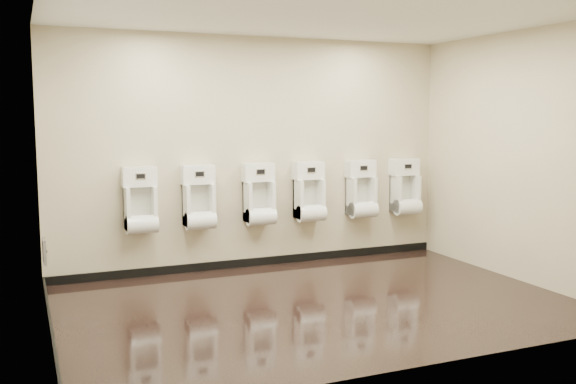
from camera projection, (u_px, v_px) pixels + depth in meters
name	position (u px, v px, depth m)	size (l,w,h in m)	color
ground	(317.00, 303.00, 6.38)	(5.00, 3.50, 0.00)	black
ceiling	(319.00, 15.00, 6.04)	(5.00, 3.50, 0.00)	silver
back_wall	(257.00, 153.00, 7.81)	(5.00, 0.02, 2.80)	#C0B391
front_wall	(422.00, 180.00, 4.61)	(5.00, 0.02, 2.80)	#C0B391
left_wall	(42.00, 172.00, 5.25)	(0.02, 3.50, 2.80)	#C0B391
right_wall	(520.00, 157.00, 7.17)	(0.02, 3.50, 2.80)	#C0B391
tile_overlay_left	(43.00, 172.00, 5.25)	(0.01, 3.50, 2.80)	white
skirting_back	(257.00, 262.00, 7.96)	(5.00, 0.02, 0.10)	black
skirting_left	(51.00, 331.00, 5.42)	(0.02, 3.50, 0.10)	black
access_panel	(44.00, 251.00, 6.46)	(0.04, 0.25, 0.25)	#9E9EA3
urinal_0	(141.00, 205.00, 7.21)	(0.39, 0.29, 0.73)	silver
urinal_1	(199.00, 202.00, 7.47)	(0.39, 0.29, 0.73)	silver
urinal_2	(259.00, 199.00, 7.75)	(0.39, 0.29, 0.73)	silver
urinal_3	(309.00, 196.00, 8.01)	(0.39, 0.29, 0.73)	silver
urinal_4	(361.00, 193.00, 8.29)	(0.39, 0.29, 0.73)	silver
urinal_5	(405.00, 191.00, 8.55)	(0.39, 0.29, 0.73)	silver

